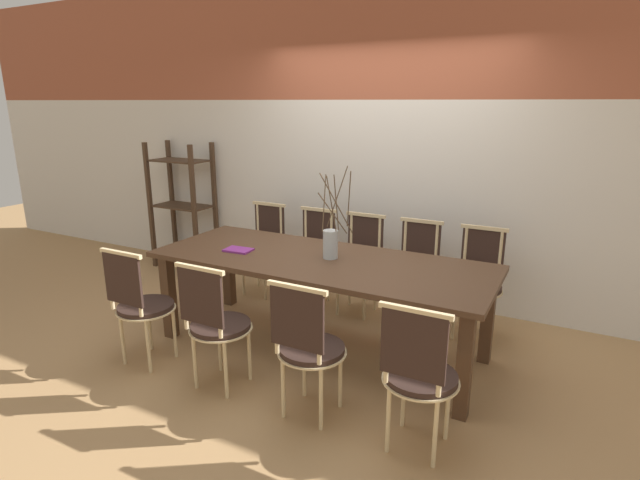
{
  "coord_description": "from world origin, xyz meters",
  "views": [
    {
      "loc": [
        1.73,
        -3.28,
        1.95
      ],
      "look_at": [
        0.0,
        0.0,
        0.92
      ],
      "focal_mm": 28.0,
      "sensor_mm": 36.0,
      "label": 1
    }
  ],
  "objects": [
    {
      "name": "ground_plane",
      "position": [
        0.0,
        0.0,
        0.0
      ],
      "size": [
        16.0,
        16.0,
        0.0
      ],
      "primitive_type": "plane",
      "color": "#A87F51"
    },
    {
      "name": "wall_rear",
      "position": [
        0.0,
        1.38,
        1.6
      ],
      "size": [
        12.0,
        0.06,
        3.2
      ],
      "color": "silver",
      "rests_on": "ground_plane"
    },
    {
      "name": "dining_table",
      "position": [
        0.0,
        0.0,
        0.68
      ],
      "size": [
        2.67,
        1.02,
        0.77
      ],
      "color": "#4C3321",
      "rests_on": "ground_plane"
    },
    {
      "name": "chair_near_leftend",
      "position": [
        -1.07,
        -0.85,
        0.51
      ],
      "size": [
        0.44,
        0.44,
        0.94
      ],
      "color": "black",
      "rests_on": "ground_plane"
    },
    {
      "name": "chair_near_left",
      "position": [
        -0.36,
        -0.85,
        0.51
      ],
      "size": [
        0.44,
        0.44,
        0.94
      ],
      "color": "black",
      "rests_on": "ground_plane"
    },
    {
      "name": "chair_near_center",
      "position": [
        0.36,
        -0.85,
        0.51
      ],
      "size": [
        0.44,
        0.44,
        0.94
      ],
      "color": "black",
      "rests_on": "ground_plane"
    },
    {
      "name": "chair_near_right",
      "position": [
        1.06,
        -0.85,
        0.51
      ],
      "size": [
        0.44,
        0.44,
        0.94
      ],
      "color": "black",
      "rests_on": "ground_plane"
    },
    {
      "name": "chair_far_leftend",
      "position": [
        -1.11,
        0.85,
        0.51
      ],
      "size": [
        0.44,
        0.44,
        0.94
      ],
      "rotation": [
        0.0,
        0.0,
        3.14
      ],
      "color": "black",
      "rests_on": "ground_plane"
    },
    {
      "name": "chair_far_left",
      "position": [
        -0.53,
        0.85,
        0.51
      ],
      "size": [
        0.44,
        0.44,
        0.94
      ],
      "rotation": [
        0.0,
        0.0,
        3.14
      ],
      "color": "black",
      "rests_on": "ground_plane"
    },
    {
      "name": "chair_far_center",
      "position": [
        -0.03,
        0.85,
        0.51
      ],
      "size": [
        0.44,
        0.44,
        0.94
      ],
      "rotation": [
        0.0,
        0.0,
        3.14
      ],
      "color": "black",
      "rests_on": "ground_plane"
    },
    {
      "name": "chair_far_right",
      "position": [
        0.51,
        0.85,
        0.51
      ],
      "size": [
        0.44,
        0.44,
        0.94
      ],
      "rotation": [
        0.0,
        0.0,
        3.14
      ],
      "color": "black",
      "rests_on": "ground_plane"
    },
    {
      "name": "chair_far_rightend",
      "position": [
        1.06,
        0.85,
        0.51
      ],
      "size": [
        0.44,
        0.44,
        0.94
      ],
      "rotation": [
        0.0,
        0.0,
        3.14
      ],
      "color": "black",
      "rests_on": "ground_plane"
    },
    {
      "name": "vase_centerpiece",
      "position": [
        0.07,
        0.05,
        0.9
      ],
      "size": [
        0.28,
        0.38,
        0.72
      ],
      "color": "#B2BCC1",
      "rests_on": "dining_table"
    },
    {
      "name": "book_stack",
      "position": [
        -0.69,
        -0.13,
        0.78
      ],
      "size": [
        0.23,
        0.17,
        0.02
      ],
      "color": "#842D8C",
      "rests_on": "dining_table"
    },
    {
      "name": "shelving_rack",
      "position": [
        -2.44,
        1.11,
        0.74
      ],
      "size": [
        0.72,
        0.41,
        1.5
      ],
      "color": "#422D1E",
      "rests_on": "ground_plane"
    }
  ]
}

